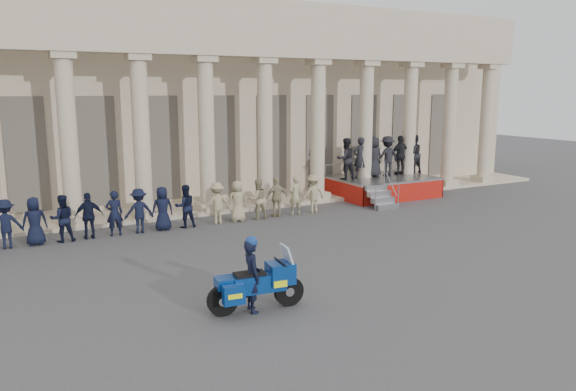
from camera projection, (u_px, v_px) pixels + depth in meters
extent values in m
plane|color=#3F3F41|center=(265.00, 273.00, 15.49)|extent=(90.00, 90.00, 0.00)
cube|color=tan|center=(132.00, 100.00, 27.66)|extent=(40.00, 10.00, 9.00)
cube|color=tan|center=(172.00, 211.00, 23.10)|extent=(40.00, 2.60, 0.15)
cube|color=tan|center=(171.00, 41.00, 21.17)|extent=(35.80, 1.00, 1.00)
cube|color=tan|center=(170.00, 11.00, 20.96)|extent=(35.80, 1.00, 1.20)
cube|color=tan|center=(74.00, 220.00, 20.56)|extent=(0.90, 0.90, 0.30)
cylinder|color=tan|center=(68.00, 139.00, 20.01)|extent=(0.64, 0.64, 5.60)
cube|color=tan|center=(62.00, 55.00, 19.47)|extent=(0.85, 0.85, 0.24)
cube|color=tan|center=(145.00, 212.00, 21.76)|extent=(0.90, 0.90, 0.30)
cylinder|color=tan|center=(141.00, 136.00, 21.22)|extent=(0.64, 0.64, 5.60)
cube|color=tan|center=(138.00, 57.00, 20.68)|extent=(0.85, 0.85, 0.24)
cube|color=tan|center=(208.00, 206.00, 22.97)|extent=(0.90, 0.90, 0.30)
cylinder|color=tan|center=(206.00, 134.00, 22.42)|extent=(0.64, 0.64, 5.60)
cube|color=tan|center=(204.00, 59.00, 21.88)|extent=(0.85, 0.85, 0.24)
cube|color=tan|center=(265.00, 200.00, 24.17)|extent=(0.90, 0.90, 0.30)
cylinder|color=tan|center=(265.00, 132.00, 23.63)|extent=(0.64, 0.64, 5.60)
cube|color=tan|center=(264.00, 61.00, 23.09)|extent=(0.85, 0.85, 0.24)
cube|color=tan|center=(317.00, 195.00, 25.38)|extent=(0.90, 0.90, 0.30)
cylinder|color=tan|center=(318.00, 130.00, 24.84)|extent=(0.64, 0.64, 5.60)
cube|color=tan|center=(318.00, 62.00, 24.30)|extent=(0.85, 0.85, 0.24)
cube|color=tan|center=(364.00, 190.00, 26.59)|extent=(0.90, 0.90, 0.30)
cylinder|color=tan|center=(366.00, 128.00, 26.04)|extent=(0.64, 0.64, 5.60)
cube|color=tan|center=(367.00, 63.00, 25.50)|extent=(0.85, 0.85, 0.24)
cube|color=tan|center=(407.00, 186.00, 27.79)|extent=(0.90, 0.90, 0.30)
cylinder|color=tan|center=(409.00, 126.00, 27.25)|extent=(0.64, 0.64, 5.60)
cube|color=tan|center=(412.00, 65.00, 26.71)|extent=(0.85, 0.85, 0.24)
cube|color=tan|center=(446.00, 182.00, 29.00)|extent=(0.90, 0.90, 0.30)
cylinder|color=tan|center=(449.00, 125.00, 28.45)|extent=(0.64, 0.64, 5.60)
cube|color=tan|center=(452.00, 66.00, 27.91)|extent=(0.85, 0.85, 0.24)
cube|color=tan|center=(482.00, 178.00, 30.20)|extent=(0.90, 0.90, 0.30)
cylinder|color=tan|center=(486.00, 123.00, 29.66)|extent=(0.64, 0.64, 5.60)
cube|color=tan|center=(490.00, 67.00, 29.12)|extent=(0.85, 0.85, 0.24)
cube|color=black|center=(26.00, 155.00, 21.29)|extent=(1.30, 0.12, 4.20)
cube|color=black|center=(97.00, 152.00, 22.49)|extent=(1.30, 0.12, 4.20)
cube|color=black|center=(161.00, 148.00, 23.70)|extent=(1.30, 0.12, 4.20)
cube|color=black|center=(219.00, 146.00, 24.91)|extent=(1.30, 0.12, 4.20)
cube|color=black|center=(271.00, 143.00, 26.11)|extent=(1.30, 0.12, 4.20)
cube|color=black|center=(319.00, 141.00, 27.32)|extent=(1.30, 0.12, 4.20)
cube|color=black|center=(363.00, 139.00, 28.52)|extent=(1.30, 0.12, 4.20)
cube|color=black|center=(403.00, 137.00, 29.73)|extent=(1.30, 0.12, 4.20)
cube|color=black|center=(440.00, 135.00, 30.94)|extent=(1.30, 0.12, 4.20)
imported|color=black|center=(6.00, 224.00, 17.78)|extent=(1.03, 0.59, 1.59)
imported|color=black|center=(35.00, 221.00, 18.17)|extent=(0.78, 0.50, 1.59)
imported|color=black|center=(62.00, 218.00, 18.56)|extent=(0.77, 0.60, 1.59)
imported|color=black|center=(89.00, 216.00, 18.95)|extent=(0.93, 0.39, 1.59)
imported|color=black|center=(114.00, 213.00, 19.34)|extent=(0.58, 0.38, 1.59)
imported|color=black|center=(139.00, 211.00, 19.73)|extent=(1.03, 0.59, 1.59)
imported|color=black|center=(162.00, 208.00, 20.12)|extent=(0.78, 0.50, 1.59)
imported|color=black|center=(185.00, 206.00, 20.51)|extent=(0.77, 0.60, 1.59)
imported|color=tan|center=(217.00, 203.00, 21.09)|extent=(1.03, 0.59, 1.59)
imported|color=tan|center=(238.00, 201.00, 21.48)|extent=(0.78, 0.50, 1.59)
imported|color=tan|center=(258.00, 199.00, 21.87)|extent=(0.77, 0.60, 1.59)
imported|color=tan|center=(277.00, 197.00, 22.26)|extent=(0.93, 0.39, 1.59)
imported|color=tan|center=(295.00, 195.00, 22.65)|extent=(0.58, 0.38, 1.59)
imported|color=tan|center=(313.00, 194.00, 23.04)|extent=(1.03, 0.59, 1.59)
cube|color=gray|center=(383.00, 178.00, 26.63)|extent=(4.61, 3.30, 0.10)
cube|color=#98130C|center=(405.00, 193.00, 25.30)|extent=(4.61, 0.04, 0.83)
cube|color=#98130C|center=(342.00, 191.00, 25.65)|extent=(0.04, 3.30, 0.83)
cube|color=#98130C|center=(419.00, 184.00, 27.77)|extent=(0.04, 3.30, 0.83)
cube|color=gray|center=(387.00, 207.00, 23.77)|extent=(1.10, 0.28, 0.23)
cube|color=gray|center=(383.00, 200.00, 23.97)|extent=(1.10, 0.28, 0.23)
cube|color=gray|center=(379.00, 194.00, 24.17)|extent=(1.10, 0.28, 0.23)
cube|color=gray|center=(375.00, 187.00, 24.37)|extent=(1.10, 0.28, 0.23)
cylinder|color=gray|center=(363.00, 162.00, 27.91)|extent=(4.61, 0.04, 0.04)
imported|color=black|center=(346.00, 159.00, 25.69)|extent=(0.92, 0.72, 1.90)
imported|color=black|center=(360.00, 158.00, 26.06)|extent=(0.69, 0.45, 1.90)
imported|color=black|center=(374.00, 157.00, 26.43)|extent=(0.93, 0.60, 1.90)
imported|color=black|center=(387.00, 156.00, 26.80)|extent=(1.22, 0.70, 1.90)
imported|color=black|center=(401.00, 155.00, 27.17)|extent=(1.11, 0.46, 1.90)
imported|color=black|center=(413.00, 154.00, 27.54)|extent=(0.92, 0.72, 1.90)
cylinder|color=black|center=(289.00, 291.00, 13.10)|extent=(0.72, 0.22, 0.70)
cylinder|color=black|center=(223.00, 301.00, 12.51)|extent=(0.72, 0.22, 0.70)
cube|color=navy|center=(259.00, 283.00, 12.77)|extent=(1.27, 0.57, 0.41)
cube|color=navy|center=(280.00, 273.00, 12.93)|extent=(0.64, 0.61, 0.48)
cube|color=silver|center=(280.00, 283.00, 12.98)|extent=(0.27, 0.34, 0.13)
cube|color=#B2BFCC|center=(288.00, 257.00, 12.93)|extent=(0.27, 0.51, 0.57)
cube|color=black|center=(250.00, 275.00, 12.65)|extent=(0.73, 0.43, 0.11)
cube|color=navy|center=(225.00, 283.00, 12.45)|extent=(0.41, 0.40, 0.23)
cube|color=navy|center=(234.00, 295.00, 12.21)|extent=(0.50, 0.28, 0.43)
cube|color=#EBF20C|center=(234.00, 295.00, 12.21)|extent=(0.34, 0.29, 0.11)
cube|color=navy|center=(225.00, 285.00, 12.83)|extent=(0.50, 0.28, 0.43)
cube|color=#EBF20C|center=(225.00, 285.00, 12.83)|extent=(0.34, 0.29, 0.11)
cylinder|color=silver|center=(233.00, 296.00, 12.86)|extent=(0.65, 0.17, 0.11)
cylinder|color=black|center=(280.00, 262.00, 12.89)|extent=(0.11, 0.75, 0.04)
imported|color=black|center=(252.00, 276.00, 12.67)|extent=(0.46, 0.65, 1.69)
sphere|color=navy|center=(251.00, 242.00, 12.53)|extent=(0.28, 0.28, 0.28)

